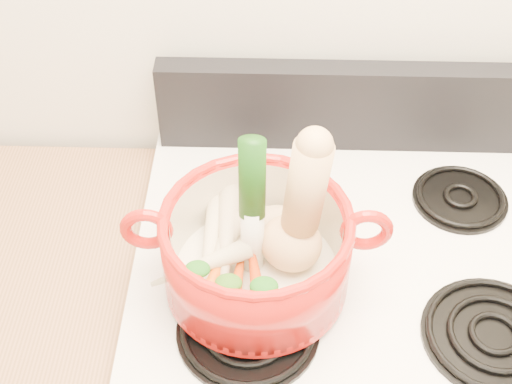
{
  "coord_description": "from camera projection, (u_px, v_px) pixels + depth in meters",
  "views": [
    {
      "loc": [
        -0.16,
        0.6,
        1.89
      ],
      "look_at": [
        -0.18,
        1.31,
        1.19
      ],
      "focal_mm": 50.0,
      "sensor_mm": 36.0,
      "label": 1
    }
  ],
  "objects": [
    {
      "name": "cooktop",
      "position": [
        361.0,
        262.0,
        1.23
      ],
      "size": [
        0.78,
        0.67,
        0.03
      ],
      "primitive_type": "cube",
      "color": "white",
      "rests_on": "stove_body"
    },
    {
      "name": "control_backsplash",
      "position": [
        355.0,
        107.0,
        1.37
      ],
      "size": [
        0.76,
        0.05,
        0.18
      ],
      "primitive_type": "cube",
      "color": "black",
      "rests_on": "cooktop"
    },
    {
      "name": "burner_front_left",
      "position": [
        248.0,
        329.0,
        1.1
      ],
      "size": [
        0.22,
        0.22,
        0.02
      ],
      "primitive_type": "cylinder",
      "color": "black",
      "rests_on": "cooktop"
    },
    {
      "name": "burner_front_right",
      "position": [
        494.0,
        335.0,
        1.1
      ],
      "size": [
        0.22,
        0.22,
        0.02
      ],
      "primitive_type": "cylinder",
      "color": "black",
      "rests_on": "cooktop"
    },
    {
      "name": "burner_back_left",
      "position": [
        254.0,
        193.0,
        1.32
      ],
      "size": [
        0.17,
        0.17,
        0.02
      ],
      "primitive_type": "cylinder",
      "color": "black",
      "rests_on": "cooktop"
    },
    {
      "name": "burner_back_right",
      "position": [
        460.0,
        197.0,
        1.31
      ],
      "size": [
        0.17,
        0.17,
        0.02
      ],
      "primitive_type": "cylinder",
      "color": "black",
      "rests_on": "cooktop"
    },
    {
      "name": "dutch_oven",
      "position": [
        256.0,
        251.0,
        1.11
      ],
      "size": [
        0.3,
        0.3,
        0.15
      ],
      "primitive_type": "cylinder",
      "rotation": [
        0.0,
        0.0,
        0.02
      ],
      "color": "#B0150F",
      "rests_on": "burner_front_left"
    },
    {
      "name": "pot_handle_left",
      "position": [
        146.0,
        229.0,
        1.08
      ],
      "size": [
        0.08,
        0.02,
        0.08
      ],
      "primitive_type": "torus",
      "rotation": [
        1.57,
        0.0,
        0.02
      ],
      "color": "#B0150F",
      "rests_on": "dutch_oven"
    },
    {
      "name": "pot_handle_right",
      "position": [
        367.0,
        230.0,
        1.07
      ],
      "size": [
        0.08,
        0.02,
        0.08
      ],
      "primitive_type": "torus",
      "rotation": [
        1.57,
        0.0,
        0.02
      ],
      "color": "#B0150F",
      "rests_on": "dutch_oven"
    },
    {
      "name": "squash",
      "position": [
        293.0,
        207.0,
        1.06
      ],
      "size": [
        0.15,
        0.14,
        0.26
      ],
      "primitive_type": null,
      "rotation": [
        0.0,
        0.09,
        -0.37
      ],
      "color": "tan",
      "rests_on": "dutch_oven"
    },
    {
      "name": "leek",
      "position": [
        252.0,
        205.0,
        1.06
      ],
      "size": [
        0.04,
        0.06,
        0.26
      ],
      "primitive_type": "cylinder",
      "rotation": [
        -0.06,
        0.0,
        -0.05
      ],
      "color": "silver",
      "rests_on": "dutch_oven"
    },
    {
      "name": "ginger",
      "position": [
        277.0,
        222.0,
        1.18
      ],
      "size": [
        0.09,
        0.07,
        0.05
      ],
      "primitive_type": "ellipsoid",
      "rotation": [
        0.0,
        0.0,
        -0.04
      ],
      "color": "tan",
      "rests_on": "dutch_oven"
    },
    {
      "name": "parsnip_0",
      "position": [
        211.0,
        243.0,
        1.14
      ],
      "size": [
        0.06,
        0.23,
        0.06
      ],
      "primitive_type": "cone",
      "rotation": [
        1.66,
        0.0,
        -0.08
      ],
      "color": "beige",
      "rests_on": "dutch_oven"
    },
    {
      "name": "parsnip_1",
      "position": [
        217.0,
        260.0,
        1.12
      ],
      "size": [
        0.09,
        0.18,
        0.05
      ],
      "primitive_type": "cone",
      "rotation": [
        1.66,
        0.0,
        -0.3
      ],
      "color": "beige",
      "rests_on": "dutch_oven"
    },
    {
      "name": "parsnip_2",
      "position": [
        227.0,
        236.0,
        1.14
      ],
      "size": [
        0.05,
        0.2,
        0.06
      ],
      "primitive_type": "cone",
      "rotation": [
        1.66,
        0.0,
        -0.01
      ],
      "color": "beige",
      "rests_on": "dutch_oven"
    },
    {
      "name": "parsnip_3",
      "position": [
        201.0,
        264.0,
        1.1
      ],
      "size": [
        0.17,
        0.1,
        0.05
      ],
      "primitive_type": "cone",
      "rotation": [
        1.66,
        0.0,
        -1.19
      ],
      "color": "beige",
      "rests_on": "dutch_oven"
    },
    {
      "name": "carrot_0",
      "position": [
        236.0,
        287.0,
        1.09
      ],
      "size": [
        0.04,
        0.15,
        0.04
      ],
      "primitive_type": "cone",
      "rotation": [
        1.66,
        0.0,
        -0.1
      ],
      "color": "#C64409",
      "rests_on": "dutch_oven"
    },
    {
      "name": "carrot_1",
      "position": [
        215.0,
        276.0,
        1.1
      ],
      "size": [
        0.06,
        0.14,
        0.04
      ],
      "primitive_type": "cone",
      "rotation": [
        1.66,
        0.0,
        -0.27
      ],
      "color": "#D5640A",
      "rests_on": "dutch_oven"
    },
    {
      "name": "carrot_2",
      "position": [
        257.0,
        283.0,
        1.08
      ],
      "size": [
        0.06,
        0.17,
        0.04
      ],
      "primitive_type": "cone",
      "rotation": [
        1.66,
        0.0,
        0.16
      ],
      "color": "#BF3C09",
      "rests_on": "dutch_oven"
    }
  ]
}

